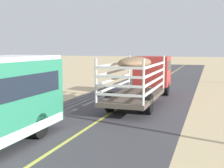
{
  "coord_description": "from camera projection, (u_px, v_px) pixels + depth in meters",
  "views": [
    {
      "loc": [
        5.05,
        -4.56,
        3.53
      ],
      "look_at": [
        0.0,
        10.68,
        1.58
      ],
      "focal_mm": 47.56,
      "sensor_mm": 36.0,
      "label": 1
    }
  ],
  "objects": [
    {
      "name": "boulder_far_horizon",
      "position": [
        48.0,
        81.0,
        28.44
      ],
      "size": [
        1.4,
        1.41,
        0.81
      ],
      "primitive_type": "ellipsoid",
      "color": "#756656",
      "rests_on": "ground"
    },
    {
      "name": "livestock_truck",
      "position": [
        146.0,
        74.0,
        20.24
      ],
      "size": [
        2.53,
        9.7,
        3.02
      ],
      "color": "#B2332D",
      "rests_on": "road_surface"
    }
  ]
}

